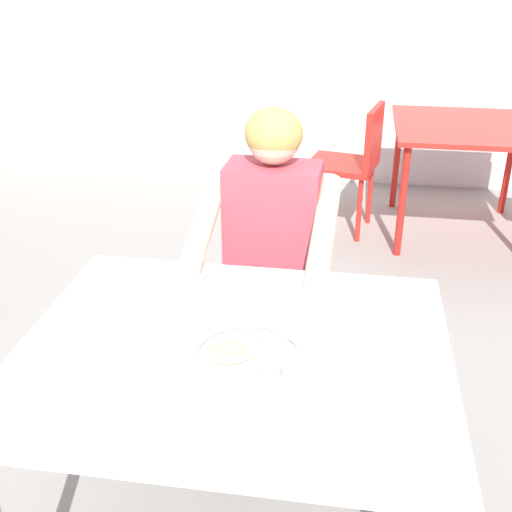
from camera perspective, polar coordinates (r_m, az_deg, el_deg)
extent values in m
cube|color=white|center=(1.72, -2.06, -8.54)|extent=(1.15, 0.94, 0.03)
cylinder|color=#B2B2B7|center=(2.38, -12.41, -8.89)|extent=(0.04, 0.04, 0.70)
cylinder|color=#B2B2B7|center=(2.26, 13.31, -11.20)|extent=(0.04, 0.04, 0.70)
cylinder|color=#B7BABF|center=(1.67, -0.73, -9.09)|extent=(0.28, 0.28, 0.01)
torus|color=#B7BABF|center=(1.66, -0.73, -8.78)|extent=(0.28, 0.28, 0.01)
cylinder|color=#B2B5BA|center=(1.61, 1.21, -10.01)|extent=(0.07, 0.07, 0.02)
cylinder|color=#C65119|center=(1.60, 1.21, -9.87)|extent=(0.06, 0.06, 0.01)
cylinder|color=#B2B5BA|center=(1.70, 1.73, -7.77)|extent=(0.07, 0.07, 0.02)
cylinder|color=maroon|center=(1.69, 1.73, -7.64)|extent=(0.06, 0.06, 0.01)
ellipsoid|color=#DBB77A|center=(1.67, -2.43, -8.67)|extent=(0.15, 0.13, 0.01)
ellipsoid|color=#D5B775|center=(1.68, -2.33, -8.18)|extent=(0.09, 0.07, 0.01)
cube|color=silver|center=(2.54, 1.56, -3.35)|extent=(0.44, 0.42, 0.04)
cube|color=silver|center=(2.60, 2.33, 3.08)|extent=(0.40, 0.05, 0.43)
cylinder|color=silver|center=(2.51, 4.77, -10.05)|extent=(0.03, 0.03, 0.42)
cylinder|color=silver|center=(2.56, -2.96, -9.17)|extent=(0.03, 0.03, 0.42)
cylinder|color=silver|center=(2.78, 5.59, -6.18)|extent=(0.03, 0.03, 0.42)
cylinder|color=silver|center=(2.82, -1.37, -5.47)|extent=(0.03, 0.03, 0.42)
cylinder|color=black|center=(2.28, 3.37, -13.88)|extent=(0.10, 0.10, 0.46)
cylinder|color=black|center=(2.28, 4.28, -5.49)|extent=(0.14, 0.40, 0.12)
cylinder|color=black|center=(2.32, -4.16, -12.93)|extent=(0.10, 0.10, 0.46)
cylinder|color=black|center=(2.33, -3.09, -4.73)|extent=(0.14, 0.40, 0.12)
cube|color=#B23F4C|center=(2.36, 1.49, 2.48)|extent=(0.35, 0.21, 0.49)
cylinder|color=beige|center=(2.13, 6.12, 2.53)|extent=(0.10, 0.46, 0.25)
cylinder|color=beige|center=(2.20, -4.57, 3.38)|extent=(0.10, 0.46, 0.25)
sphere|color=beige|center=(2.24, 1.60, 10.58)|extent=(0.19, 0.19, 0.19)
ellipsoid|color=tan|center=(2.24, 1.60, 10.93)|extent=(0.21, 0.20, 0.18)
cube|color=red|center=(4.12, 18.44, 10.92)|extent=(0.87, 0.91, 0.03)
cylinder|color=#AD1E18|center=(3.81, 12.96, 4.75)|extent=(0.04, 0.04, 0.68)
cylinder|color=#AD1E18|center=(4.56, 12.48, 8.35)|extent=(0.04, 0.04, 0.68)
cylinder|color=#AD1E18|center=(4.67, 21.71, 7.52)|extent=(0.04, 0.04, 0.68)
cube|color=red|center=(4.09, 7.66, 8.11)|extent=(0.48, 0.47, 0.04)
cube|color=red|center=(4.00, 10.52, 10.46)|extent=(0.11, 0.38, 0.36)
cylinder|color=red|center=(4.06, 4.66, 4.73)|extent=(0.03, 0.03, 0.42)
cylinder|color=red|center=(4.35, 5.88, 6.15)|extent=(0.03, 0.03, 0.42)
cylinder|color=red|center=(3.99, 9.22, 4.06)|extent=(0.03, 0.03, 0.42)
cylinder|color=red|center=(4.28, 10.16, 5.54)|extent=(0.03, 0.03, 0.42)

